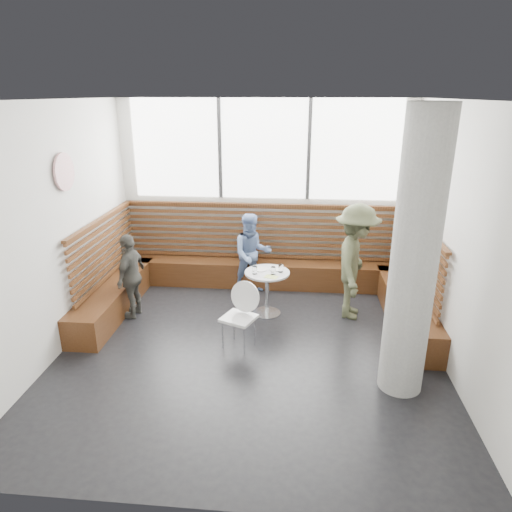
# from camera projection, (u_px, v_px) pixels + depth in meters

# --- Properties ---
(room) EXTENTS (5.00, 5.00, 3.20)m
(room) POSITION_uv_depth(u_px,v_px,m) (249.00, 237.00, 5.59)
(room) COLOR silver
(room) RESTS_ON ground
(booth) EXTENTS (5.00, 2.50, 1.44)m
(booth) POSITION_uv_depth(u_px,v_px,m) (260.00, 274.00, 7.65)
(booth) COLOR #3F220F
(booth) RESTS_ON ground
(concrete_column) EXTENTS (0.50, 0.50, 3.20)m
(concrete_column) POSITION_uv_depth(u_px,v_px,m) (414.00, 259.00, 4.87)
(concrete_column) COLOR gray
(concrete_column) RESTS_ON ground
(wall_art) EXTENTS (0.03, 0.50, 0.50)m
(wall_art) POSITION_uv_depth(u_px,v_px,m) (64.00, 172.00, 5.94)
(wall_art) COLOR white
(wall_art) RESTS_ON room
(cafe_table) EXTENTS (0.69, 0.69, 0.71)m
(cafe_table) POSITION_uv_depth(u_px,v_px,m) (267.00, 284.00, 6.99)
(cafe_table) COLOR silver
(cafe_table) RESTS_ON ground
(cafe_chair) EXTENTS (0.43, 0.42, 0.90)m
(cafe_chair) POSITION_uv_depth(u_px,v_px,m) (239.00, 310.00, 6.11)
(cafe_chair) COLOR white
(cafe_chair) RESTS_ON ground
(adult_man) EXTENTS (0.86, 1.24, 1.77)m
(adult_man) POSITION_uv_depth(u_px,v_px,m) (355.00, 262.00, 6.82)
(adult_man) COLOR #4B5035
(adult_man) RESTS_ON ground
(child_back) EXTENTS (0.79, 0.69, 1.39)m
(child_back) POSITION_uv_depth(u_px,v_px,m) (252.00, 254.00, 7.74)
(child_back) COLOR #6E89C0
(child_back) RESTS_ON ground
(child_left) EXTENTS (0.41, 0.80, 1.32)m
(child_left) POSITION_uv_depth(u_px,v_px,m) (131.00, 276.00, 6.91)
(child_left) COLOR #4B4A44
(child_left) RESTS_ON ground
(plate_near) EXTENTS (0.19, 0.19, 0.01)m
(plate_near) POSITION_uv_depth(u_px,v_px,m) (261.00, 270.00, 7.00)
(plate_near) COLOR white
(plate_near) RESTS_ON cafe_table
(plate_far) EXTENTS (0.21, 0.21, 0.01)m
(plate_far) POSITION_uv_depth(u_px,v_px,m) (276.00, 269.00, 7.01)
(plate_far) COLOR white
(plate_far) RESTS_ON cafe_table
(glass_left) EXTENTS (0.08, 0.08, 0.12)m
(glass_left) POSITION_uv_depth(u_px,v_px,m) (255.00, 270.00, 6.83)
(glass_left) COLOR white
(glass_left) RESTS_ON cafe_table
(glass_mid) EXTENTS (0.07, 0.07, 0.11)m
(glass_mid) POSITION_uv_depth(u_px,v_px,m) (273.00, 271.00, 6.82)
(glass_mid) COLOR white
(glass_mid) RESTS_ON cafe_table
(glass_right) EXTENTS (0.08, 0.08, 0.12)m
(glass_right) POSITION_uv_depth(u_px,v_px,m) (281.00, 268.00, 6.90)
(glass_right) COLOR white
(glass_right) RESTS_ON cafe_table
(menu_card) EXTENTS (0.23, 0.19, 0.00)m
(menu_card) POSITION_uv_depth(u_px,v_px,m) (271.00, 277.00, 6.73)
(menu_card) COLOR #A5C64C
(menu_card) RESTS_ON cafe_table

